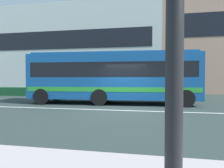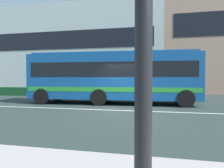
# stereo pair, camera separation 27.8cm
# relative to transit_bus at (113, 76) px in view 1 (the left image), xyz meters

# --- Properties ---
(ground_plane) EXTENTS (160.00, 160.00, 0.00)m
(ground_plane) POSITION_rel_transit_bus_xyz_m (0.99, -2.69, -1.82)
(ground_plane) COLOR #2D3B37
(lane_centre_line) EXTENTS (60.00, 0.16, 0.01)m
(lane_centre_line) POSITION_rel_transit_bus_xyz_m (0.99, -2.69, -1.81)
(lane_centre_line) COLOR silver
(lane_centre_line) RESTS_ON ground_plane
(hedge_row_far) EXTENTS (18.83, 1.10, 0.78)m
(hedge_row_far) POSITION_rel_transit_bus_xyz_m (-2.95, 4.09, -1.43)
(hedge_row_far) COLOR #184B27
(hedge_row_far) RESTS_ON ground_plane
(apartment_block_left) EXTENTS (25.57, 9.81, 10.66)m
(apartment_block_left) POSITION_rel_transit_bus_xyz_m (-8.99, 13.63, 3.51)
(apartment_block_left) COLOR silver
(apartment_block_left) RESTS_ON ground_plane
(transit_bus) EXTENTS (10.85, 3.11, 3.30)m
(transit_bus) POSITION_rel_transit_bus_xyz_m (0.00, 0.00, 0.00)
(transit_bus) COLOR #144C8D
(transit_bus) RESTS_ON ground_plane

